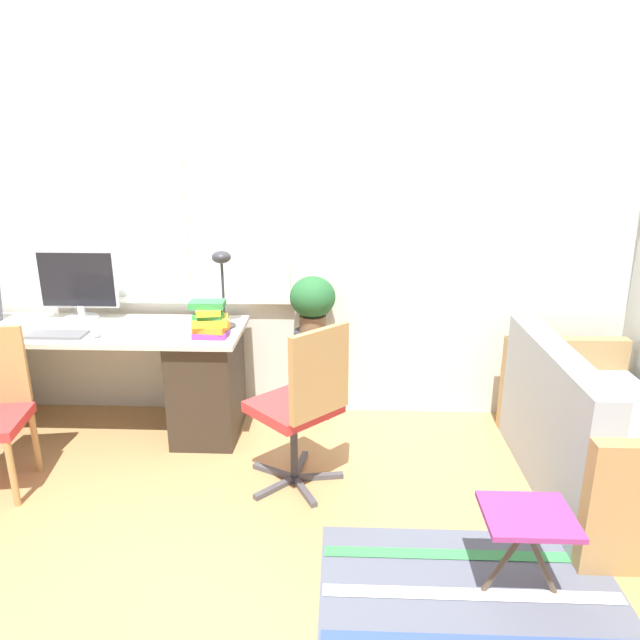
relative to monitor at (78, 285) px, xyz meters
The scene contains 14 objects.
ground_plane 1.54m from the monitor, 25.04° to the right, with size 14.00×14.00×0.00m, color tan.
wall_back_with_window 1.16m from the monitor, 10.96° to the left, with size 9.00×0.12×2.70m.
desk 0.61m from the monitor, 71.05° to the right, with size 2.09×0.64×0.73m.
monitor is the anchor object (origin of this frame).
keyboard 0.42m from the monitor, 89.36° to the right, with size 0.35×0.15×0.02m.
mouse 0.50m from the monitor, 54.49° to the right, with size 0.04×0.07×0.03m.
desk_lamp 1.01m from the monitor, ahead, with size 0.14×0.14×0.49m.
book_stack 1.00m from the monitor, 18.62° to the right, with size 0.24×0.20×0.22m.
office_chair_swivel 1.79m from the monitor, 27.40° to the right, with size 0.59×0.59×0.97m.
couch_loveseat 3.33m from the monitor, 12.80° to the right, with size 0.79×1.45×0.81m.
plant_stand 1.60m from the monitor, ahead, with size 0.25×0.25×0.66m.
potted_plant 1.56m from the monitor, ahead, with size 0.30×0.30×0.37m.
floor_rug_striped 2.97m from the monitor, 34.38° to the right, with size 1.31×0.87×0.01m.
folding_stool 3.03m from the monitor, 31.71° to the right, with size 0.37×0.31×0.40m.
Camera 1 is at (0.66, -3.09, 1.86)m, focal length 32.00 mm.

